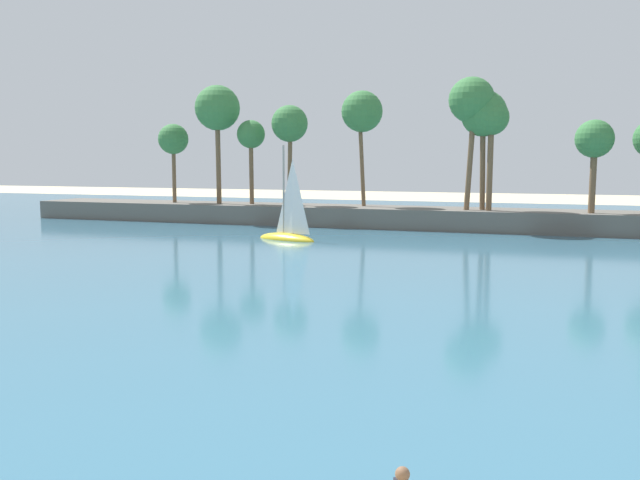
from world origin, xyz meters
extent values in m
cube|color=#386B84|center=(0.00, 53.76, 0.03)|extent=(220.00, 91.41, 0.06)
cube|color=#605B54|center=(0.00, 59.46, 0.90)|extent=(88.30, 6.00, 1.80)
cylinder|color=brown|center=(-0.13, 58.70, 5.77)|extent=(0.52, 0.85, 7.97)
sphere|color=#38753D|center=(-0.13, 58.70, 9.75)|extent=(3.80, 3.80, 3.80)
cylinder|color=brown|center=(8.45, 58.15, 4.69)|extent=(0.55, 0.66, 5.80)
sphere|color=#38753D|center=(8.45, 58.15, 7.59)|extent=(2.96, 2.96, 2.96)
cylinder|color=brown|center=(0.53, 58.33, 5.60)|extent=(0.54, 0.59, 7.61)
sphere|color=#38753D|center=(0.53, 58.33, 9.40)|extent=(2.91, 2.91, 2.91)
cylinder|color=brown|center=(-17.73, 59.42, 5.54)|extent=(0.57, 0.41, 7.48)
sphere|color=#38753D|center=(-17.73, 59.42, 9.28)|extent=(3.37, 3.37, 3.37)
cylinder|color=brown|center=(-24.89, 58.90, 6.32)|extent=(0.61, 0.85, 9.06)
sphere|color=#38753D|center=(-24.89, 58.90, 10.85)|extent=(4.25, 4.25, 4.25)
cylinder|color=brown|center=(-21.65, 59.38, 5.08)|extent=(0.49, 0.66, 6.57)
sphere|color=#38753D|center=(-21.65, 59.38, 8.36)|extent=(2.64, 2.64, 2.64)
cylinder|color=brown|center=(-29.96, 59.17, 4.90)|extent=(0.56, 0.67, 6.21)
sphere|color=#38753D|center=(-29.96, 59.17, 7.99)|extent=(2.94, 2.94, 2.94)
cylinder|color=brown|center=(-1.06, 58.17, 6.32)|extent=(0.97, 0.82, 9.05)
sphere|color=#38753D|center=(-1.06, 58.17, 10.83)|extent=(3.76, 3.76, 3.76)
cylinder|color=brown|center=(-11.05, 60.23, 6.04)|extent=(0.82, 0.38, 8.48)
sphere|color=#38753D|center=(-11.05, 60.23, 10.27)|extent=(3.70, 3.70, 3.70)
sphere|color=brown|center=(5.45, 8.14, 1.56)|extent=(0.21, 0.21, 0.21)
ellipsoid|color=yellow|center=(-12.76, 46.85, 0.06)|extent=(5.38, 3.11, 1.03)
cylinder|color=gray|center=(-13.00, 46.94, 3.80)|extent=(0.15, 0.15, 6.45)
pyramid|color=white|center=(-12.17, 46.66, 3.32)|extent=(2.25, 0.89, 5.48)
camera|label=1|loc=(7.63, -1.07, 5.90)|focal=39.64mm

